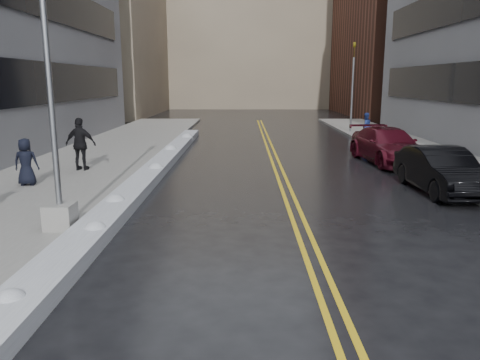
{
  "coord_description": "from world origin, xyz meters",
  "views": [
    {
      "loc": [
        1.05,
        -8.64,
        3.6
      ],
      "look_at": [
        0.97,
        2.17,
        1.3
      ],
      "focal_mm": 35.0,
      "sensor_mm": 36.0,
      "label": 1
    }
  ],
  "objects_px": {
    "fire_hydrant": "(441,158)",
    "traffic_signal": "(353,84)",
    "pedestrian_d": "(81,144)",
    "car_black": "(441,170)",
    "pedestrian_east": "(365,126)",
    "car_maroon": "(388,145)",
    "pedestrian_c": "(26,162)",
    "lamppost": "(53,128)"
  },
  "relations": [
    {
      "from": "fire_hydrant",
      "to": "traffic_signal",
      "type": "height_order",
      "value": "traffic_signal"
    },
    {
      "from": "pedestrian_d",
      "to": "car_black",
      "type": "distance_m",
      "value": 13.18
    },
    {
      "from": "pedestrian_east",
      "to": "car_black",
      "type": "relative_size",
      "value": 0.35
    },
    {
      "from": "fire_hydrant",
      "to": "car_maroon",
      "type": "xyz_separation_m",
      "value": [
        -1.5,
        2.14,
        0.22
      ]
    },
    {
      "from": "fire_hydrant",
      "to": "pedestrian_c",
      "type": "distance_m",
      "value": 15.59
    },
    {
      "from": "lamppost",
      "to": "fire_hydrant",
      "type": "height_order",
      "value": "lamppost"
    },
    {
      "from": "pedestrian_c",
      "to": "car_maroon",
      "type": "height_order",
      "value": "pedestrian_c"
    },
    {
      "from": "traffic_signal",
      "to": "pedestrian_east",
      "type": "xyz_separation_m",
      "value": [
        -0.13,
        -4.49,
        -2.46
      ]
    },
    {
      "from": "traffic_signal",
      "to": "car_maroon",
      "type": "height_order",
      "value": "traffic_signal"
    },
    {
      "from": "car_black",
      "to": "pedestrian_c",
      "type": "bearing_deg",
      "value": 176.32
    },
    {
      "from": "pedestrian_d",
      "to": "pedestrian_east",
      "type": "relative_size",
      "value": 1.3
    },
    {
      "from": "pedestrian_d",
      "to": "car_black",
      "type": "bearing_deg",
      "value": 172.18
    },
    {
      "from": "pedestrian_c",
      "to": "pedestrian_east",
      "type": "relative_size",
      "value": 1.01
    },
    {
      "from": "traffic_signal",
      "to": "pedestrian_east",
      "type": "bearing_deg",
      "value": -91.61
    },
    {
      "from": "pedestrian_d",
      "to": "car_black",
      "type": "xyz_separation_m",
      "value": [
        12.81,
        -3.07,
        -0.44
      ]
    },
    {
      "from": "traffic_signal",
      "to": "car_maroon",
      "type": "bearing_deg",
      "value": -94.82
    },
    {
      "from": "fire_hydrant",
      "to": "car_black",
      "type": "distance_m",
      "value": 3.93
    },
    {
      "from": "traffic_signal",
      "to": "car_maroon",
      "type": "distance_m",
      "value": 12.19
    },
    {
      "from": "fire_hydrant",
      "to": "traffic_signal",
      "type": "xyz_separation_m",
      "value": [
        -0.5,
        14.0,
        2.85
      ]
    },
    {
      "from": "lamppost",
      "to": "car_black",
      "type": "bearing_deg",
      "value": 22.03
    },
    {
      "from": "lamppost",
      "to": "pedestrian_c",
      "type": "bearing_deg",
      "value": 121.91
    },
    {
      "from": "car_black",
      "to": "pedestrian_east",
      "type": "bearing_deg",
      "value": 83.91
    },
    {
      "from": "traffic_signal",
      "to": "pedestrian_east",
      "type": "height_order",
      "value": "traffic_signal"
    },
    {
      "from": "fire_hydrant",
      "to": "traffic_signal",
      "type": "relative_size",
      "value": 0.12
    },
    {
      "from": "pedestrian_c",
      "to": "pedestrian_d",
      "type": "distance_m",
      "value": 2.89
    },
    {
      "from": "pedestrian_c",
      "to": "car_black",
      "type": "distance_m",
      "value": 13.73
    },
    {
      "from": "lamppost",
      "to": "car_black",
      "type": "distance_m",
      "value": 11.79
    },
    {
      "from": "fire_hydrant",
      "to": "pedestrian_d",
      "type": "xyz_separation_m",
      "value": [
        -14.31,
        -0.56,
        0.63
      ]
    },
    {
      "from": "lamppost",
      "to": "pedestrian_c",
      "type": "height_order",
      "value": "lamppost"
    },
    {
      "from": "fire_hydrant",
      "to": "car_black",
      "type": "bearing_deg",
      "value": -112.45
    },
    {
      "from": "pedestrian_c",
      "to": "lamppost",
      "type": "bearing_deg",
      "value": 114.44
    },
    {
      "from": "lamppost",
      "to": "pedestrian_east",
      "type": "height_order",
      "value": "lamppost"
    },
    {
      "from": "car_maroon",
      "to": "pedestrian_east",
      "type": "bearing_deg",
      "value": 76.92
    },
    {
      "from": "fire_hydrant",
      "to": "car_maroon",
      "type": "bearing_deg",
      "value": 125.03
    },
    {
      "from": "pedestrian_c",
      "to": "car_black",
      "type": "bearing_deg",
      "value": 171.13
    },
    {
      "from": "pedestrian_c",
      "to": "pedestrian_d",
      "type": "bearing_deg",
      "value": -115.97
    },
    {
      "from": "traffic_signal",
      "to": "car_black",
      "type": "distance_m",
      "value": 17.86
    },
    {
      "from": "lamppost",
      "to": "traffic_signal",
      "type": "xyz_separation_m",
      "value": [
        11.8,
        22.0,
        0.87
      ]
    },
    {
      "from": "traffic_signal",
      "to": "pedestrian_c",
      "type": "relative_size",
      "value": 3.77
    },
    {
      "from": "lamppost",
      "to": "pedestrian_d",
      "type": "xyz_separation_m",
      "value": [
        -2.01,
        7.44,
        -1.36
      ]
    },
    {
      "from": "lamppost",
      "to": "pedestrian_c",
      "type": "xyz_separation_m",
      "value": [
        -2.93,
        4.7,
        -1.59
      ]
    },
    {
      "from": "lamppost",
      "to": "traffic_signal",
      "type": "bearing_deg",
      "value": 61.79
    }
  ]
}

